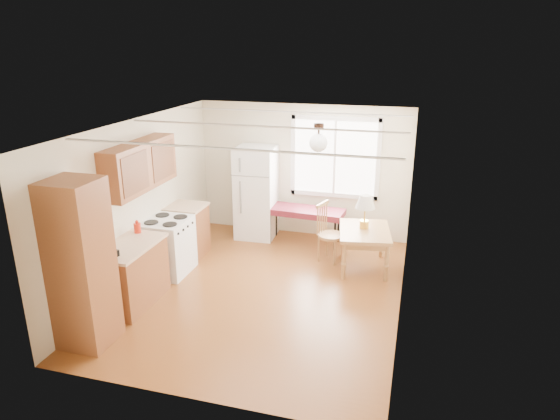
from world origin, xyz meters
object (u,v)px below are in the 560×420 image
at_px(dining_table, 364,236).
at_px(chair, 326,228).
at_px(bench, 305,212).
at_px(refrigerator, 256,192).

distance_m(dining_table, chair, 0.68).
bearing_deg(dining_table, chair, 156.82).
bearing_deg(dining_table, bench, 137.10).
bearing_deg(bench, dining_table, -29.57).
bearing_deg(refrigerator, bench, -8.48).
height_order(refrigerator, bench, refrigerator).
relative_size(refrigerator, bench, 1.18).
distance_m(bench, dining_table, 1.42).
xyz_separation_m(refrigerator, bench, (0.96, -0.10, -0.27)).
distance_m(refrigerator, dining_table, 2.34).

